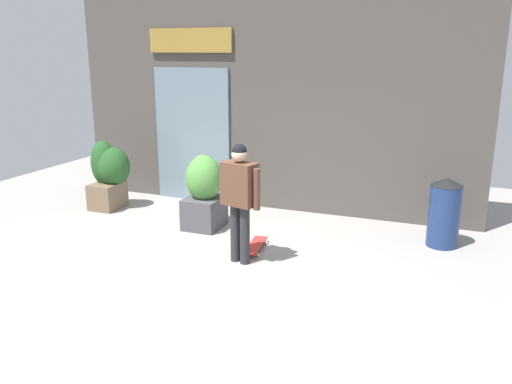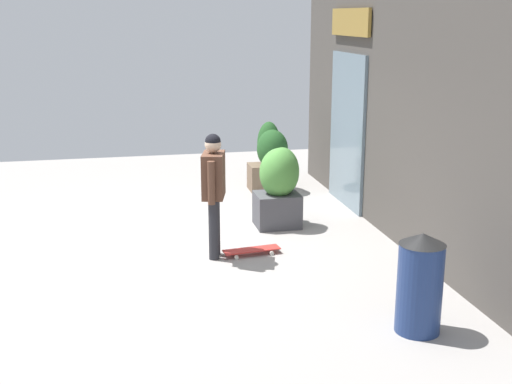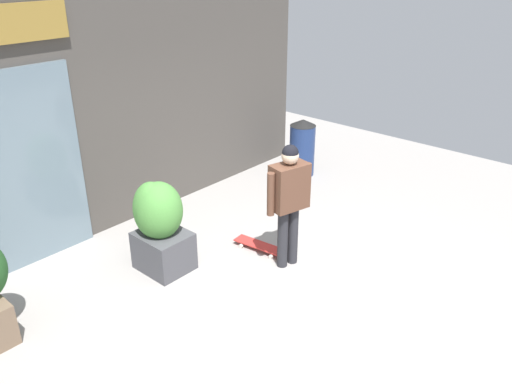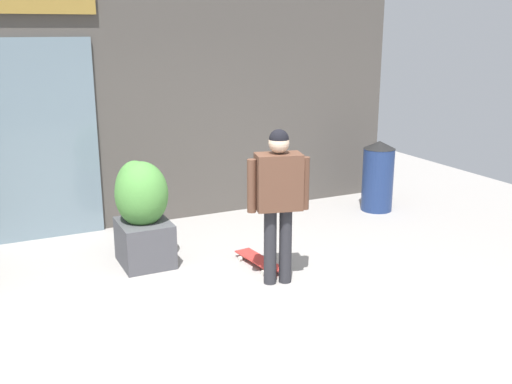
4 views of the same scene
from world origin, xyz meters
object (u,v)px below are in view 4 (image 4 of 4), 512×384
at_px(trash_bin, 378,176).
at_px(skateboard, 259,260).
at_px(planter_box_left, 141,209).
at_px(skateboarder, 278,192).

bearing_deg(trash_bin, skateboard, -154.69).
distance_m(planter_box_left, trash_bin, 3.62).
distance_m(skateboard, trash_bin, 2.74).
distance_m(skateboard, planter_box_left, 1.42).
bearing_deg(planter_box_left, trash_bin, 8.17).
relative_size(skateboarder, skateboard, 2.10).
height_order(planter_box_left, trash_bin, planter_box_left).
bearing_deg(skateboard, planter_box_left, 53.43).
bearing_deg(trash_bin, skateboarder, -146.49).
relative_size(planter_box_left, trash_bin, 1.15).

